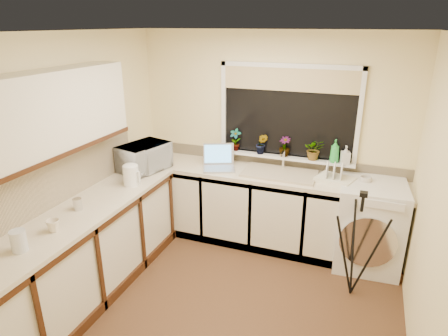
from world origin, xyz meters
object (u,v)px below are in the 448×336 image
Objects in this scene: glass_jug at (19,241)px; plant_d at (314,149)px; tripod at (357,245)px; soap_bottle_green at (335,151)px; plant_a at (235,140)px; microwave at (144,157)px; washing_machine at (369,225)px; plant_b at (262,144)px; cup_back at (366,181)px; cup_left at (53,226)px; laptop at (219,162)px; dish_rack at (335,180)px; plant_c at (285,147)px; kettle at (131,176)px; steel_jar at (78,204)px; soap_bottle_clear at (346,155)px.

glass_jug is 0.70× the size of plant_d.
tripod is 4.18× the size of soap_bottle_green.
plant_a reaches higher than glass_jug.
washing_machine is at bearing -66.89° from microwave.
plant_b is 1.23m from cup_back.
microwave reaches higher than tripod.
plant_a reaches higher than microwave.
plant_d reaches higher than cup_left.
laptop is 0.87m from microwave.
dish_rack reaches higher than washing_machine.
dish_rack is (1.34, 0.01, -0.04)m from laptop.
microwave is at bearing -157.00° from plant_c.
kettle is at bearing -151.50° from soap_bottle_green.
plant_d is at bearing 42.95° from steel_jar.
glass_jug is at bearing -116.09° from plant_b.
cup_left is (-0.72, -1.89, -0.02)m from laptop.
plant_a is 2.46× the size of cup_left.
steel_jar is 0.48× the size of plant_c.
tripod is (1.64, -0.62, -0.42)m from laptop.
dish_rack is at bearing -107.36° from soap_bottle_clear.
kettle is 1.04× the size of soap_bottle_clear.
glass_jug is 3.05m from plant_d.
dish_rack is 0.79m from tripod.
kettle is 0.82× the size of soap_bottle_green.
steel_jar is 0.45× the size of plant_b.
kettle reaches higher than steel_jar.
plant_a is at bearing -39.94° from microwave.
plant_b reaches higher than soap_bottle_clear.
laptop is 4.22× the size of cup_left.
steel_jar is (-0.80, -1.50, -0.02)m from laptop.
tripod reaches higher than glass_jug.
tripod is at bearing -90.81° from cup_back.
microwave is at bearing -164.48° from soap_bottle_clear.
soap_bottle_clear is (-0.23, 0.84, 0.61)m from tripod.
plant_a is 1.31× the size of soap_bottle_clear.
kettle is 0.79× the size of plant_a.
steel_jar is at bearing 94.87° from glass_jug.
soap_bottle_clear is (2.15, 2.43, 0.17)m from glass_jug.
dish_rack is 3.38× the size of steel_jar.
soap_bottle_green is (1.29, 0.23, 0.21)m from laptop.
plant_b is (-0.89, 0.23, 0.25)m from dish_rack.
plant_c is 1.89× the size of cup_back.
soap_bottle_green reaches higher than soap_bottle_clear.
laptop is 1.77× the size of soap_bottle_green.
cup_back is (1.65, 0.05, -0.02)m from laptop.
washing_machine is at bearing -36.26° from soap_bottle_clear.
glass_jug is 0.82× the size of soap_bottle_clear.
dish_rack is at bearing 172.18° from washing_machine.
soap_bottle_clear is at bearing -59.56° from microwave.
kettle is 0.88× the size of plant_d.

